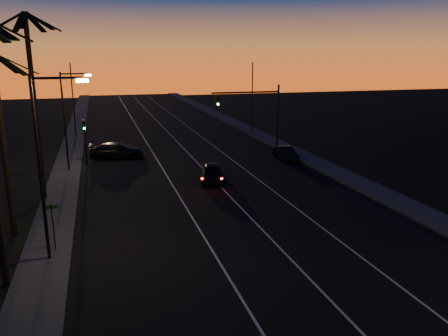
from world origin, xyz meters
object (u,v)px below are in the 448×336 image
object	(u,v)px
right_car	(285,153)
cross_car	(117,151)
lead_car	(213,173)
signal_mast	(256,107)

from	to	relation	value
right_car	cross_car	world-z (taller)	cross_car
lead_car	right_car	xyz separation A→B (m)	(8.73, 5.38, -0.09)
signal_mast	cross_car	world-z (taller)	signal_mast
cross_car	lead_car	bearing A→B (deg)	-56.32
lead_car	cross_car	distance (m)	12.50
signal_mast	cross_car	bearing A→B (deg)	172.99
lead_car	cross_car	xyz separation A→B (m)	(-6.93, 10.40, 0.04)
cross_car	right_car	bearing A→B (deg)	-17.77
lead_car	cross_car	bearing A→B (deg)	123.68
lead_car	right_car	bearing A→B (deg)	31.67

